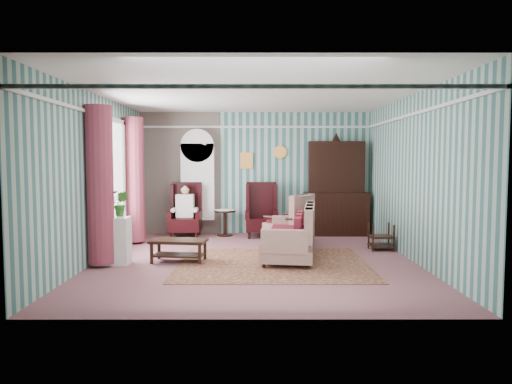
{
  "coord_description": "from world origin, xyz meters",
  "views": [
    {
      "loc": [
        0.01,
        -7.93,
        1.76
      ],
      "look_at": [
        0.02,
        0.6,
        1.16
      ],
      "focal_mm": 32.0,
      "sensor_mm": 36.0,
      "label": 1
    }
  ],
  "objects_px": {
    "dresser_hutch": "(336,185)",
    "nest_table": "(381,236)",
    "floral_armchair": "(289,221)",
    "coffee_table": "(179,251)",
    "wingback_right": "(262,210)",
    "plant_stand": "(113,241)",
    "bookcase": "(198,187)",
    "round_side_table": "(225,223)",
    "sofa": "(289,229)",
    "seated_woman": "(185,211)",
    "wingback_left": "(185,210)"
  },
  "relations": [
    {
      "from": "round_side_table",
      "to": "coffee_table",
      "type": "height_order",
      "value": "round_side_table"
    },
    {
      "from": "bookcase",
      "to": "round_side_table",
      "type": "bearing_deg",
      "value": -20.27
    },
    {
      "from": "round_side_table",
      "to": "plant_stand",
      "type": "xyz_separation_m",
      "value": [
        -1.7,
        -2.9,
        0.1
      ]
    },
    {
      "from": "round_side_table",
      "to": "coffee_table",
      "type": "xyz_separation_m",
      "value": [
        -0.62,
        -2.73,
        -0.1
      ]
    },
    {
      "from": "wingback_right",
      "to": "sofa",
      "type": "bearing_deg",
      "value": -78.14
    },
    {
      "from": "nest_table",
      "to": "coffee_table",
      "type": "height_order",
      "value": "nest_table"
    },
    {
      "from": "nest_table",
      "to": "sofa",
      "type": "relative_size",
      "value": 0.28
    },
    {
      "from": "dresser_hutch",
      "to": "round_side_table",
      "type": "xyz_separation_m",
      "value": [
        -2.6,
        -0.12,
        -0.88
      ]
    },
    {
      "from": "bookcase",
      "to": "round_side_table",
      "type": "height_order",
      "value": "bookcase"
    },
    {
      "from": "bookcase",
      "to": "nest_table",
      "type": "distance_m",
      "value": 4.37
    },
    {
      "from": "wingback_left",
      "to": "nest_table",
      "type": "relative_size",
      "value": 2.31
    },
    {
      "from": "coffee_table",
      "to": "floral_armchair",
      "type": "bearing_deg",
      "value": 38.48
    },
    {
      "from": "wingback_right",
      "to": "coffee_table",
      "type": "relative_size",
      "value": 1.32
    },
    {
      "from": "round_side_table",
      "to": "floral_armchair",
      "type": "xyz_separation_m",
      "value": [
        1.4,
        -1.12,
        0.21
      ]
    },
    {
      "from": "seated_woman",
      "to": "coffee_table",
      "type": "distance_m",
      "value": 2.62
    },
    {
      "from": "floral_armchair",
      "to": "dresser_hutch",
      "type": "bearing_deg",
      "value": -6.29
    },
    {
      "from": "plant_stand",
      "to": "floral_armchair",
      "type": "relative_size",
      "value": 0.79
    },
    {
      "from": "wingback_right",
      "to": "round_side_table",
      "type": "distance_m",
      "value": 0.92
    },
    {
      "from": "floral_armchair",
      "to": "coffee_table",
      "type": "relative_size",
      "value": 1.06
    },
    {
      "from": "wingback_right",
      "to": "seated_woman",
      "type": "bearing_deg",
      "value": 180.0
    },
    {
      "from": "dresser_hutch",
      "to": "bookcase",
      "type": "bearing_deg",
      "value": 177.89
    },
    {
      "from": "plant_stand",
      "to": "sofa",
      "type": "xyz_separation_m",
      "value": [
        3.02,
        0.5,
        0.12
      ]
    },
    {
      "from": "wingback_right",
      "to": "nest_table",
      "type": "xyz_separation_m",
      "value": [
        2.32,
        -1.55,
        -0.35
      ]
    },
    {
      "from": "wingback_right",
      "to": "dresser_hutch",
      "type": "bearing_deg",
      "value": 8.77
    },
    {
      "from": "plant_stand",
      "to": "wingback_left",
      "type": "bearing_deg",
      "value": 73.78
    },
    {
      "from": "nest_table",
      "to": "bookcase",
      "type": "bearing_deg",
      "value": 153.08
    },
    {
      "from": "dresser_hutch",
      "to": "plant_stand",
      "type": "height_order",
      "value": "dresser_hutch"
    },
    {
      "from": "round_side_table",
      "to": "floral_armchair",
      "type": "relative_size",
      "value": 0.59
    },
    {
      "from": "dresser_hutch",
      "to": "nest_table",
      "type": "xyz_separation_m",
      "value": [
        0.57,
        -1.82,
        -0.91
      ]
    },
    {
      "from": "bookcase",
      "to": "plant_stand",
      "type": "relative_size",
      "value": 2.8
    },
    {
      "from": "seated_woman",
      "to": "wingback_right",
      "type": "bearing_deg",
      "value": 0.0
    },
    {
      "from": "round_side_table",
      "to": "sofa",
      "type": "bearing_deg",
      "value": -61.15
    },
    {
      "from": "dresser_hutch",
      "to": "floral_armchair",
      "type": "height_order",
      "value": "dresser_hutch"
    },
    {
      "from": "floral_armchair",
      "to": "coffee_table",
      "type": "xyz_separation_m",
      "value": [
        -2.02,
        -1.6,
        -0.31
      ]
    },
    {
      "from": "seated_woman",
      "to": "wingback_left",
      "type": "bearing_deg",
      "value": 0.0
    },
    {
      "from": "coffee_table",
      "to": "nest_table",
      "type": "bearing_deg",
      "value": 15.17
    },
    {
      "from": "coffee_table",
      "to": "seated_woman",
      "type": "bearing_deg",
      "value": 96.24
    },
    {
      "from": "wingback_left",
      "to": "round_side_table",
      "type": "distance_m",
      "value": 0.97
    },
    {
      "from": "bookcase",
      "to": "sofa",
      "type": "bearing_deg",
      "value": -53.24
    },
    {
      "from": "seated_woman",
      "to": "floral_armchair",
      "type": "height_order",
      "value": "seated_woman"
    },
    {
      "from": "wingback_left",
      "to": "nest_table",
      "type": "distance_m",
      "value": 4.37
    },
    {
      "from": "wingback_right",
      "to": "nest_table",
      "type": "bearing_deg",
      "value": -33.75
    },
    {
      "from": "plant_stand",
      "to": "sofa",
      "type": "distance_m",
      "value": 3.07
    },
    {
      "from": "wingback_right",
      "to": "coffee_table",
      "type": "distance_m",
      "value": 3.0
    },
    {
      "from": "wingback_right",
      "to": "plant_stand",
      "type": "height_order",
      "value": "wingback_right"
    },
    {
      "from": "wingback_right",
      "to": "round_side_table",
      "type": "relative_size",
      "value": 2.08
    },
    {
      "from": "seated_woman",
      "to": "nest_table",
      "type": "height_order",
      "value": "seated_woman"
    },
    {
      "from": "wingback_right",
      "to": "floral_armchair",
      "type": "xyz_separation_m",
      "value": [
        0.55,
        -0.97,
        -0.12
      ]
    },
    {
      "from": "nest_table",
      "to": "sofa",
      "type": "height_order",
      "value": "sofa"
    },
    {
      "from": "sofa",
      "to": "coffee_table",
      "type": "relative_size",
      "value": 2.04
    }
  ]
}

